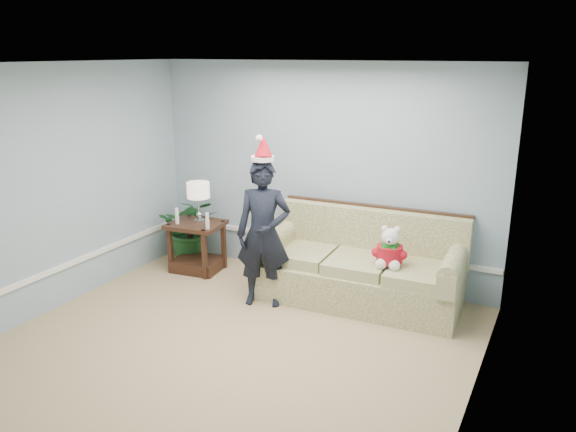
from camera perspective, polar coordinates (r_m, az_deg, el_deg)
The scene contains 10 objects.
room_shell at distance 4.87m, azimuth -8.79°, elevation -1.12°, with size 4.54×5.04×2.74m.
wainscot_trim at distance 6.73m, azimuth -10.76°, elevation -4.36°, with size 4.49×4.99×0.06m.
sofa at distance 6.58m, azimuth 7.56°, elevation -5.40°, with size 2.30×1.08×1.06m.
side_table at distance 7.53m, azimuth -9.19°, elevation -3.58°, with size 0.74×0.65×0.65m.
table_lamp at distance 7.34m, azimuth -9.10°, elevation 2.44°, with size 0.30×0.30×0.53m.
candle_pair at distance 7.24m, azimuth -9.74°, elevation -0.30°, with size 0.53×0.05×0.21m.
houseplant at distance 7.88m, azimuth -9.80°, elevation -1.22°, with size 0.81×0.70×0.90m, color #1E5526.
man at distance 6.28m, azimuth -2.50°, elevation -1.84°, with size 0.61×0.40×1.68m, color black.
santa_hat at distance 6.06m, azimuth -2.55°, elevation 6.83°, with size 0.34×0.36×0.30m.
teddy_bear at distance 6.17m, azimuth 10.26°, elevation -3.58°, with size 0.33×0.34×0.46m.
Camera 1 is at (2.76, -3.74, 2.80)m, focal length 35.00 mm.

